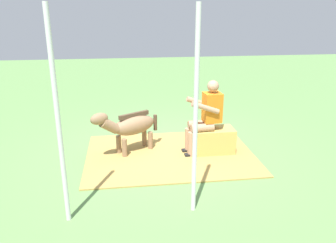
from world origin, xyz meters
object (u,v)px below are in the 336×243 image
(tent_pole_left, at_px, (196,116))
(hay_bale, at_px, (213,141))
(person_seated, at_px, (206,114))
(pony_standing, at_px, (130,126))
(tent_pole_right, at_px, (58,122))

(tent_pole_left, bearing_deg, hay_bale, -112.58)
(hay_bale, relative_size, person_seated, 0.54)
(hay_bale, height_order, tent_pole_left, tent_pole_left)
(person_seated, xyz_separation_m, tent_pole_left, (0.57, 1.76, 0.56))
(hay_bale, relative_size, pony_standing, 0.60)
(person_seated, bearing_deg, pony_standing, -7.96)
(person_seated, relative_size, pony_standing, 1.12)
(person_seated, bearing_deg, tent_pole_left, 71.98)
(hay_bale, xyz_separation_m, person_seated, (0.16, 0.01, 0.51))
(tent_pole_right, bearing_deg, tent_pole_left, -179.66)
(person_seated, xyz_separation_m, pony_standing, (1.33, -0.19, -0.22))
(pony_standing, distance_m, tent_pole_right, 2.26)
(tent_pole_left, bearing_deg, pony_standing, -68.69)
(person_seated, xyz_separation_m, tent_pole_right, (2.17, 1.77, 0.56))
(hay_bale, bearing_deg, tent_pole_left, 67.42)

